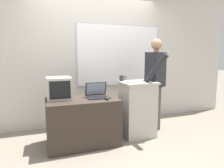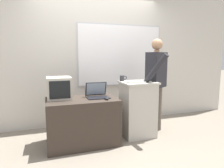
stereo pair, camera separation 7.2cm
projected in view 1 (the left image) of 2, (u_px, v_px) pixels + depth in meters
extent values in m
plane|color=gray|center=(119.00, 148.00, 2.97)|extent=(30.00, 30.00, 0.00)
cube|color=beige|center=(95.00, 55.00, 3.99)|extent=(6.40, 0.12, 2.77)
cube|color=#B7B7BC|center=(120.00, 55.00, 4.09)|extent=(1.79, 0.02, 1.24)
cube|color=white|center=(120.00, 55.00, 4.09)|extent=(1.74, 0.02, 1.19)
cube|color=#B7B7BC|center=(120.00, 84.00, 4.16)|extent=(1.56, 0.04, 0.02)
cube|color=#BCB7AD|center=(137.00, 110.00, 3.42)|extent=(0.52, 0.47, 0.91)
cube|color=#BCB7AD|center=(138.00, 83.00, 3.36)|extent=(0.57, 0.51, 0.03)
cube|color=#382D26|center=(83.00, 121.00, 3.10)|extent=(1.07, 0.66, 0.72)
cylinder|color=brown|center=(152.00, 111.00, 3.53)|extent=(0.13, 0.13, 0.82)
cylinder|color=brown|center=(157.00, 108.00, 3.70)|extent=(0.13, 0.13, 0.82)
cube|color=#232328|center=(156.00, 70.00, 3.51)|extent=(0.46, 0.40, 0.61)
cylinder|color=tan|center=(156.00, 51.00, 3.46)|extent=(0.09, 0.09, 0.04)
sphere|color=tan|center=(156.00, 44.00, 3.45)|extent=(0.19, 0.19, 0.19)
cylinder|color=#232328|center=(155.00, 69.00, 3.16)|extent=(0.29, 0.41, 0.51)
cylinder|color=#232328|center=(161.00, 71.00, 3.69)|extent=(0.08, 0.08, 0.58)
cube|color=black|center=(98.00, 98.00, 3.11)|extent=(0.35, 0.23, 0.01)
cube|color=black|center=(96.00, 89.00, 3.23)|extent=(0.34, 0.08, 0.22)
cube|color=#8C9EB2|center=(96.00, 89.00, 3.23)|extent=(0.31, 0.06, 0.19)
cube|color=beige|center=(138.00, 82.00, 3.29)|extent=(0.41, 0.14, 0.02)
ellipsoid|color=black|center=(107.00, 99.00, 2.99)|extent=(0.06, 0.10, 0.03)
ellipsoid|color=black|center=(152.00, 80.00, 3.38)|extent=(0.06, 0.10, 0.03)
cube|color=#BCB7A8|center=(59.00, 88.00, 3.03)|extent=(0.36, 0.37, 0.33)
cube|color=black|center=(60.00, 90.00, 2.86)|extent=(0.30, 0.01, 0.26)
cylinder|color=#333338|center=(122.00, 78.00, 3.45)|extent=(0.08, 0.08, 0.10)
torus|color=#333338|center=(125.00, 78.00, 3.47)|extent=(0.07, 0.02, 0.07)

